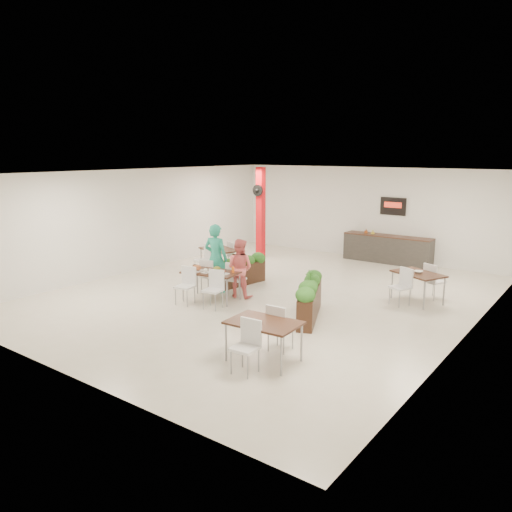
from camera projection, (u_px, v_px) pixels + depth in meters
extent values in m
plane|color=beige|center=(268.00, 295.00, 13.22)|extent=(12.00, 12.00, 0.00)
cube|color=white|center=(366.00, 213.00, 17.62)|extent=(10.00, 0.10, 3.20)
cube|color=white|center=(59.00, 284.00, 8.17)|extent=(10.00, 0.10, 3.20)
cube|color=white|center=(139.00, 220.00, 15.80)|extent=(0.10, 12.00, 3.20)
cube|color=white|center=(473.00, 260.00, 9.99)|extent=(0.10, 12.00, 3.20)
cube|color=white|center=(269.00, 173.00, 12.57)|extent=(10.00, 12.00, 0.04)
cube|color=red|center=(261.00, 213.00, 17.63)|extent=(0.25, 0.25, 3.20)
cylinder|color=black|center=(258.00, 190.00, 17.33)|extent=(0.40, 0.06, 0.40)
sphere|color=black|center=(257.00, 190.00, 17.29)|extent=(0.12, 0.12, 0.12)
cube|color=#292724|center=(387.00, 250.00, 17.00)|extent=(3.00, 0.60, 0.90)
cube|color=black|center=(388.00, 236.00, 16.90)|extent=(3.00, 0.62, 0.04)
cube|color=black|center=(393.00, 206.00, 16.95)|extent=(0.90, 0.04, 0.60)
cube|color=red|center=(393.00, 205.00, 16.91)|extent=(0.60, 0.02, 0.18)
imported|color=#A34B1B|center=(366.00, 230.00, 17.34)|extent=(0.09, 0.09, 0.19)
imported|color=gold|center=(373.00, 231.00, 17.20)|extent=(0.13, 0.13, 0.17)
cube|color=black|center=(211.00, 272.00, 12.62)|extent=(1.52, 1.04, 0.04)
cylinder|color=gray|center=(183.00, 287.00, 12.68)|extent=(0.04, 0.04, 0.71)
cylinder|color=gray|center=(227.00, 293.00, 12.13)|extent=(0.04, 0.04, 0.71)
cylinder|color=gray|center=(197.00, 281.00, 13.27)|extent=(0.04, 0.04, 0.71)
cylinder|color=gray|center=(240.00, 286.00, 12.73)|extent=(0.04, 0.04, 0.71)
cube|color=white|center=(210.00, 276.00, 13.38)|extent=(0.49, 0.49, 0.05)
cube|color=white|center=(206.00, 268.00, 13.16)|extent=(0.42, 0.12, 0.45)
cylinder|color=gray|center=(219.00, 284.00, 13.51)|extent=(0.02, 0.02, 0.43)
cylinder|color=gray|center=(208.00, 282.00, 13.65)|extent=(0.02, 0.02, 0.43)
cylinder|color=gray|center=(212.00, 287.00, 13.21)|extent=(0.02, 0.02, 0.43)
cylinder|color=gray|center=(201.00, 285.00, 13.35)|extent=(0.02, 0.02, 0.43)
cube|color=white|center=(236.00, 279.00, 13.04)|extent=(0.49, 0.49, 0.05)
cube|color=white|center=(233.00, 272.00, 12.82)|extent=(0.42, 0.12, 0.45)
cylinder|color=gray|center=(245.00, 287.00, 13.16)|extent=(0.02, 0.02, 0.43)
cylinder|color=gray|center=(234.00, 286.00, 13.31)|extent=(0.02, 0.02, 0.43)
cylinder|color=gray|center=(239.00, 290.00, 12.86)|extent=(0.02, 0.02, 0.43)
cylinder|color=gray|center=(228.00, 289.00, 13.01)|extent=(0.02, 0.02, 0.43)
cube|color=white|center=(185.00, 287.00, 12.32)|extent=(0.49, 0.49, 0.05)
cube|color=white|center=(189.00, 275.00, 12.44)|extent=(0.42, 0.12, 0.45)
cylinder|color=gray|center=(176.00, 297.00, 12.30)|extent=(0.02, 0.02, 0.43)
cylinder|color=gray|center=(187.00, 298.00, 12.15)|extent=(0.02, 0.02, 0.43)
cylinder|color=gray|center=(183.00, 293.00, 12.59)|extent=(0.02, 0.02, 0.43)
cylinder|color=gray|center=(195.00, 295.00, 12.45)|extent=(0.02, 0.02, 0.43)
cube|color=white|center=(213.00, 291.00, 11.98)|extent=(0.49, 0.49, 0.05)
cube|color=white|center=(217.00, 279.00, 12.10)|extent=(0.42, 0.12, 0.45)
cylinder|color=gray|center=(203.00, 301.00, 11.95)|extent=(0.02, 0.02, 0.43)
cylinder|color=gray|center=(215.00, 303.00, 11.81)|extent=(0.02, 0.02, 0.43)
cylinder|color=gray|center=(211.00, 297.00, 12.25)|extent=(0.02, 0.02, 0.43)
cylinder|color=gray|center=(223.00, 299.00, 12.11)|extent=(0.02, 0.02, 0.43)
cube|color=white|center=(197.00, 271.00, 12.68)|extent=(0.35, 0.35, 0.01)
ellipsoid|color=#9B5126|center=(197.00, 268.00, 12.66)|extent=(0.22, 0.22, 0.13)
cube|color=white|center=(217.00, 271.00, 12.68)|extent=(0.30, 0.30, 0.01)
ellipsoid|color=gold|center=(217.00, 268.00, 12.67)|extent=(0.18, 0.18, 0.11)
cube|color=white|center=(222.00, 274.00, 12.34)|extent=(0.30, 0.30, 0.01)
ellipsoid|color=#48140E|center=(222.00, 272.00, 12.33)|extent=(0.16, 0.16, 0.10)
cube|color=white|center=(206.00, 272.00, 12.48)|extent=(0.21, 0.21, 0.01)
ellipsoid|color=white|center=(206.00, 271.00, 12.47)|extent=(0.12, 0.12, 0.07)
cylinder|color=orange|center=(233.00, 270.00, 12.50)|extent=(0.07, 0.07, 0.15)
imported|color=brown|center=(195.00, 267.00, 12.93)|extent=(0.12, 0.12, 0.10)
imported|color=teal|center=(216.00, 258.00, 13.33)|extent=(0.75, 0.56, 1.85)
imported|color=#F96E6E|center=(239.00, 268.00, 12.89)|extent=(0.84, 0.71, 1.54)
cube|color=black|center=(239.00, 275.00, 14.09)|extent=(0.59, 1.86, 0.61)
ellipsoid|color=#195418|center=(218.00, 265.00, 13.47)|extent=(0.40, 0.40, 0.32)
ellipsoid|color=#195418|center=(228.00, 262.00, 13.74)|extent=(0.40, 0.40, 0.32)
ellipsoid|color=#195418|center=(239.00, 260.00, 14.00)|extent=(0.40, 0.40, 0.32)
ellipsoid|color=#195418|center=(249.00, 258.00, 14.26)|extent=(0.40, 0.40, 0.32)
ellipsoid|color=#195418|center=(258.00, 256.00, 14.52)|extent=(0.40, 0.40, 0.32)
imported|color=#195418|center=(239.00, 258.00, 13.98)|extent=(0.36, 0.31, 0.40)
cube|color=black|center=(310.00, 304.00, 11.32)|extent=(1.14, 2.00, 0.68)
ellipsoid|color=#195418|center=(305.00, 295.00, 10.40)|extent=(0.40, 0.40, 0.32)
ellipsoid|color=#195418|center=(308.00, 289.00, 10.81)|extent=(0.40, 0.40, 0.32)
ellipsoid|color=#195418|center=(310.00, 284.00, 11.22)|extent=(0.40, 0.40, 0.32)
ellipsoid|color=#195418|center=(312.00, 279.00, 11.64)|extent=(0.40, 0.40, 0.32)
ellipsoid|color=#195418|center=(314.00, 275.00, 12.05)|extent=(0.40, 0.40, 0.32)
imported|color=#195418|center=(310.00, 280.00, 11.20)|extent=(0.25, 0.25, 0.44)
cube|color=black|center=(219.00, 249.00, 15.56)|extent=(1.45, 1.20, 0.04)
cylinder|color=gray|center=(201.00, 259.00, 15.90)|extent=(0.04, 0.04, 0.71)
cylinder|color=gray|center=(218.00, 266.00, 14.99)|extent=(0.04, 0.04, 0.71)
cylinder|color=gray|center=(220.00, 257.00, 16.28)|extent=(0.04, 0.04, 0.71)
cylinder|color=gray|center=(238.00, 263.00, 15.37)|extent=(0.04, 0.04, 0.71)
cube|color=white|center=(236.00, 256.00, 15.94)|extent=(0.54, 0.54, 0.05)
cube|color=white|center=(231.00, 249.00, 15.78)|extent=(0.41, 0.18, 0.45)
cylinder|color=gray|center=(243.00, 264.00, 15.94)|extent=(0.02, 0.02, 0.43)
cylinder|color=gray|center=(238.00, 262.00, 16.22)|extent=(0.02, 0.02, 0.43)
cylinder|color=gray|center=(234.00, 265.00, 15.76)|extent=(0.02, 0.02, 0.43)
cylinder|color=gray|center=(229.00, 263.00, 16.03)|extent=(0.02, 0.02, 0.43)
cube|color=white|center=(202.00, 260.00, 15.29)|extent=(0.54, 0.54, 0.05)
cube|color=white|center=(208.00, 252.00, 15.34)|extent=(0.41, 0.18, 0.45)
cylinder|color=gray|center=(195.00, 268.00, 15.39)|extent=(0.02, 0.02, 0.43)
cylinder|color=gray|center=(200.00, 270.00, 15.11)|extent=(0.02, 0.02, 0.43)
cylinder|color=gray|center=(205.00, 266.00, 15.57)|extent=(0.02, 0.02, 0.43)
cylinder|color=gray|center=(210.00, 268.00, 15.29)|extent=(0.02, 0.02, 0.43)
imported|color=white|center=(219.00, 248.00, 15.55)|extent=(0.22, 0.22, 0.05)
cube|color=black|center=(418.00, 274.00, 12.47)|extent=(1.42, 1.23, 0.04)
cylinder|color=gray|center=(392.00, 285.00, 12.85)|extent=(0.04, 0.04, 0.71)
cylinder|color=gray|center=(424.00, 295.00, 11.92)|extent=(0.04, 0.04, 0.71)
cylinder|color=gray|center=(411.00, 282.00, 13.17)|extent=(0.04, 0.04, 0.71)
cylinder|color=gray|center=(444.00, 291.00, 12.25)|extent=(0.04, 0.04, 0.71)
cube|color=white|center=(434.00, 282.00, 12.81)|extent=(0.56, 0.56, 0.05)
cube|color=white|center=(430.00, 273.00, 12.67)|extent=(0.40, 0.21, 0.45)
cylinder|color=gray|center=(444.00, 291.00, 12.80)|extent=(0.02, 0.02, 0.43)
cylinder|color=gray|center=(433.00, 288.00, 13.09)|extent=(0.02, 0.02, 0.43)
cylinder|color=gray|center=(434.00, 293.00, 12.63)|extent=(0.02, 0.02, 0.43)
cylinder|color=gray|center=(424.00, 290.00, 12.92)|extent=(0.02, 0.02, 0.43)
cube|color=white|center=(400.00, 288.00, 12.24)|extent=(0.56, 0.56, 0.05)
cube|color=white|center=(406.00, 277.00, 12.28)|extent=(0.40, 0.21, 0.45)
cylinder|color=gray|center=(389.00, 296.00, 12.35)|extent=(0.02, 0.02, 0.43)
cylinder|color=gray|center=(399.00, 299.00, 12.06)|extent=(0.02, 0.02, 0.43)
cylinder|color=gray|center=(399.00, 294.00, 12.52)|extent=(0.02, 0.02, 0.43)
cylinder|color=gray|center=(410.00, 298.00, 12.23)|extent=(0.02, 0.02, 0.43)
imported|color=white|center=(418.00, 272.00, 12.46)|extent=(0.22, 0.22, 0.05)
cube|color=black|center=(264.00, 323.00, 8.90)|extent=(1.32, 0.92, 0.04)
cylinder|color=gray|center=(226.00, 342.00, 8.98)|extent=(0.04, 0.04, 0.71)
cylinder|color=gray|center=(281.00, 356.00, 8.37)|extent=(0.04, 0.04, 0.71)
cylinder|color=gray|center=(249.00, 330.00, 9.58)|extent=(0.04, 0.04, 0.71)
cylinder|color=gray|center=(302.00, 343.00, 8.96)|extent=(0.04, 0.04, 0.71)
cube|color=white|center=(281.00, 328.00, 9.45)|extent=(0.44, 0.44, 0.05)
cube|color=white|center=(276.00, 318.00, 9.24)|extent=(0.42, 0.06, 0.45)
cylinder|color=gray|center=(293.00, 339.00, 9.54)|extent=(0.02, 0.02, 0.43)
cylinder|color=gray|center=(277.00, 335.00, 9.72)|extent=(0.02, 0.02, 0.43)
cylinder|color=gray|center=(284.00, 344.00, 9.26)|extent=(0.02, 0.02, 0.43)
cylinder|color=gray|center=(268.00, 340.00, 9.45)|extent=(0.02, 0.02, 0.43)
cube|color=white|center=(245.00, 348.00, 8.46)|extent=(0.44, 0.44, 0.05)
cube|color=white|center=(251.00, 331.00, 8.57)|extent=(0.42, 0.06, 0.45)
cylinder|color=gray|center=(231.00, 362.00, 8.46)|extent=(0.02, 0.02, 0.43)
cylinder|color=gray|center=(248.00, 367.00, 8.28)|extent=(0.02, 0.02, 0.43)
cylinder|color=gray|center=(242.00, 356.00, 8.74)|extent=(0.02, 0.02, 0.43)
cylinder|color=gray|center=(259.00, 360.00, 8.56)|extent=(0.02, 0.02, 0.43)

